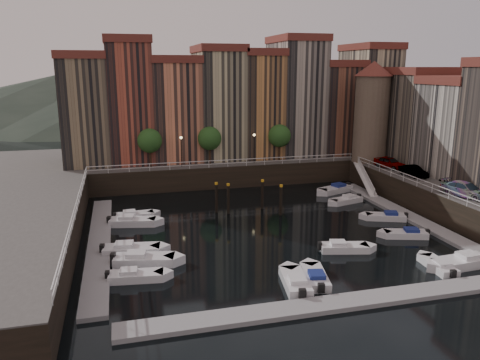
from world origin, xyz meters
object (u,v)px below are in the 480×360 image
object	(u,v)px
gangway	(365,177)
car_c	(465,190)
car_b	(413,172)
boat_left_2	(130,250)
boat_left_0	(135,276)
car_a	(390,163)
boat_left_1	(143,260)
corner_tower	(371,110)
mooring_pilings	(247,198)

from	to	relation	value
gangway	car_c	size ratio (longest dim) A/B	1.62
car_b	car_c	distance (m)	9.24
gangway	boat_left_2	size ratio (longest dim) A/B	1.58
boat_left_0	car_b	world-z (taller)	car_b
car_a	car_b	world-z (taller)	car_a
boat_left_1	car_a	xyz separation A→B (m)	(32.75, 15.95, 3.35)
corner_tower	boat_left_2	size ratio (longest dim) A/B	2.61
mooring_pilings	car_c	world-z (taller)	car_c
boat_left_0	corner_tower	bearing A→B (deg)	42.73
mooring_pilings	car_b	world-z (taller)	car_b
gangway	corner_tower	bearing A→B (deg)	57.20
gangway	boat_left_1	distance (m)	33.98
corner_tower	boat_left_0	xyz separation A→B (m)	(-33.32, -23.92, -9.85)
boat_left_0	car_b	xyz separation A→B (m)	(33.59, 13.79, 3.34)
corner_tower	gangway	size ratio (longest dim) A/B	1.66
mooring_pilings	boat_left_1	size ratio (longest dim) A/B	1.30
boat_left_1	boat_left_2	bearing A→B (deg)	122.68
car_a	car_c	world-z (taller)	car_a
car_b	car_c	bearing A→B (deg)	-95.03
mooring_pilings	car_b	bearing A→B (deg)	-1.99
boat_left_0	boat_left_1	distance (m)	2.98
car_c	gangway	bearing A→B (deg)	82.62
boat_left_0	boat_left_2	world-z (taller)	boat_left_2
boat_left_0	boat_left_2	distance (m)	5.37
boat_left_0	gangway	bearing A→B (deg)	39.61
gangway	mooring_pilings	world-z (taller)	gangway
mooring_pilings	car_b	xyz separation A→B (m)	(20.62, -0.72, 2.03)
corner_tower	boat_left_1	world-z (taller)	corner_tower
gangway	boat_left_2	distance (m)	33.68
corner_tower	car_a	bearing A→B (deg)	-87.72
car_c	boat_left_1	bearing A→B (deg)	164.51
boat_left_1	car_c	size ratio (longest dim) A/B	1.05
corner_tower	boat_left_1	bearing A→B (deg)	-147.11
gangway	mooring_pilings	xyz separation A→B (m)	(-17.45, -4.91, -0.27)
car_a	car_c	bearing A→B (deg)	-106.88
boat_left_1	car_a	world-z (taller)	car_a
boat_left_0	car_c	distance (m)	33.81
boat_left_1	mooring_pilings	bearing A→B (deg)	55.82
gangway	car_c	xyz separation A→B (m)	(2.91, -14.86, 1.83)
boat_left_2	mooring_pilings	bearing A→B (deg)	43.50
gangway	mooring_pilings	size ratio (longest dim) A/B	1.19
boat_left_2	car_b	bearing A→B (deg)	22.66
gangway	car_b	xyz separation A→B (m)	(3.17, -5.63, 1.76)
boat_left_1	corner_tower	bearing A→B (deg)	45.04
boat_left_0	car_a	size ratio (longest dim) A/B	1.00
corner_tower	mooring_pilings	bearing A→B (deg)	-155.19
car_c	car_a	bearing A→B (deg)	70.76
gangway	car_a	distance (m)	3.66
car_c	mooring_pilings	bearing A→B (deg)	135.50
corner_tower	car_a	world-z (taller)	corner_tower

